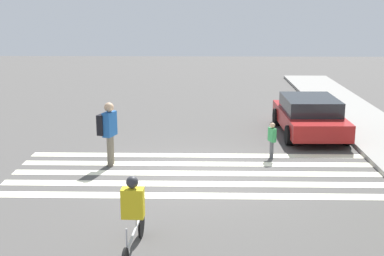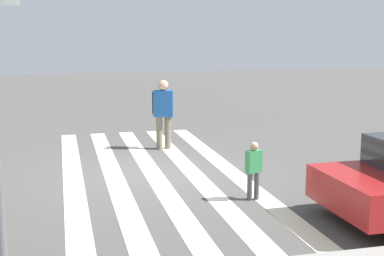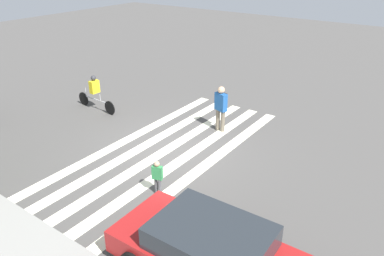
% 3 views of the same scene
% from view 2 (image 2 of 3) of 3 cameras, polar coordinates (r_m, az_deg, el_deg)
% --- Properties ---
extents(ground_plane, '(60.00, 60.00, 0.00)m').
position_cam_2_polar(ground_plane, '(11.64, -4.15, -4.92)').
color(ground_plane, '#4C4947').
extents(crosswalk_stripes, '(3.81, 10.00, 0.01)m').
position_cam_2_polar(crosswalk_stripes, '(11.64, -4.15, -4.90)').
color(crosswalk_stripes, '#F2EDCC').
rests_on(crosswalk_stripes, ground_plane).
extents(pedestrian_adult_tall_backpack, '(0.55, 0.51, 1.82)m').
position_cam_2_polar(pedestrian_adult_tall_backpack, '(13.94, -3.15, 2.07)').
color(pedestrian_adult_tall_backpack, '#6B6051').
rests_on(pedestrian_adult_tall_backpack, ground_plane).
extents(pedestrian_child_with_backpack, '(0.33, 0.23, 1.08)m').
position_cam_2_polar(pedestrian_child_with_backpack, '(9.78, 6.59, -4.18)').
color(pedestrian_child_with_backpack, '#4C4C51').
rests_on(pedestrian_child_with_backpack, ground_plane).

